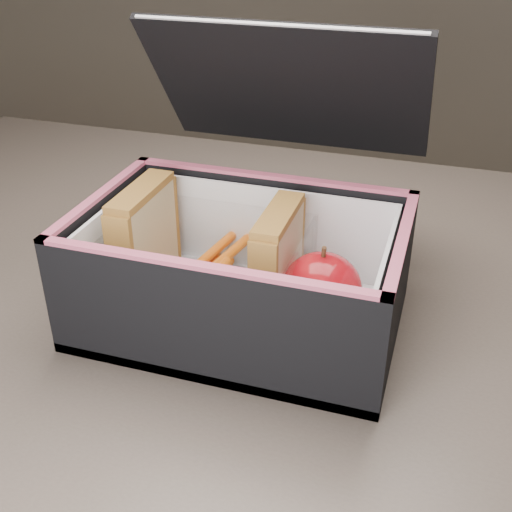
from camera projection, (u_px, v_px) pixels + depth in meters
The scene contains 8 objects.
kitchen_table at pixel (264, 365), 0.68m from camera, with size 1.20×0.80×0.75m.
lunch_bag at pixel (244, 261), 0.57m from camera, with size 0.28×0.29×0.25m.
plastic_tub at pixel (210, 265), 0.58m from camera, with size 0.17×0.12×0.07m, color white, non-canonical shape.
sandwich_left at pixel (145, 238), 0.59m from camera, with size 0.03×0.09×0.10m.
sandwich_right at pixel (278, 261), 0.56m from camera, with size 0.02×0.09×0.10m.
carrot_sticks at pixel (207, 275), 0.60m from camera, with size 0.05×0.14×0.03m.
paper_napkin at pixel (325, 323), 0.56m from camera, with size 0.08×0.08×0.01m, color white.
red_apple at pixel (322, 289), 0.54m from camera, with size 0.09×0.09×0.07m.
Camera 1 is at (0.15, -0.51, 1.10)m, focal length 45.00 mm.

